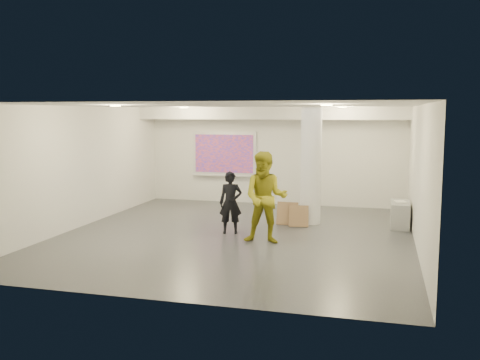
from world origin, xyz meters
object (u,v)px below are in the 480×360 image
(man, at_px, (266,198))
(woman, at_px, (231,203))
(column, at_px, (311,166))
(credenza, at_px, (400,214))
(projection_screen, at_px, (224,154))

(man, bearing_deg, woman, 140.45)
(column, xyz_separation_m, woman, (-1.67, -1.63, -0.77))
(column, xyz_separation_m, credenza, (2.22, 0.16, -1.19))
(projection_screen, relative_size, man, 1.05)
(column, bearing_deg, projection_screen, 139.44)
(man, bearing_deg, credenza, 36.58)
(projection_screen, distance_m, credenza, 6.00)
(credenza, xyz_separation_m, woman, (-3.89, -1.79, 0.42))
(column, distance_m, man, 2.48)
(woman, bearing_deg, projection_screen, 95.12)
(woman, relative_size, man, 0.73)
(column, xyz_separation_m, projection_screen, (-3.10, 2.65, 0.03))
(projection_screen, height_order, credenza, projection_screen)
(man, bearing_deg, projection_screen, 111.76)
(column, distance_m, projection_screen, 4.08)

